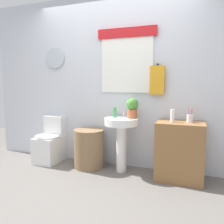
% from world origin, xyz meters
% --- Properties ---
extents(ground_plane, '(8.00, 8.00, 0.00)m').
position_xyz_m(ground_plane, '(0.00, 0.00, 0.00)').
color(ground_plane, slate).
extents(back_wall, '(4.40, 0.18, 2.60)m').
position_xyz_m(back_wall, '(0.00, 1.15, 1.31)').
color(back_wall, silver).
rests_on(back_wall, ground_plane).
extents(toilet, '(0.38, 0.51, 0.75)m').
position_xyz_m(toilet, '(-1.02, 0.88, 0.29)').
color(toilet, white).
rests_on(toilet, ground_plane).
extents(laundry_hamper, '(0.46, 0.46, 0.58)m').
position_xyz_m(laundry_hamper, '(-0.31, 0.85, 0.29)').
color(laundry_hamper, '#846647').
rests_on(laundry_hamper, ground_plane).
extents(pedestal_sink, '(0.49, 0.49, 0.78)m').
position_xyz_m(pedestal_sink, '(0.21, 0.85, 0.58)').
color(pedestal_sink, white).
rests_on(pedestal_sink, ground_plane).
extents(faucet, '(0.03, 0.03, 0.10)m').
position_xyz_m(faucet, '(0.21, 0.97, 0.83)').
color(faucet, silver).
rests_on(faucet, pedestal_sink).
extents(wooden_cabinet, '(0.61, 0.44, 0.77)m').
position_xyz_m(wooden_cabinet, '(1.02, 0.85, 0.39)').
color(wooden_cabinet, olive).
rests_on(wooden_cabinet, ground_plane).
extents(soap_bottle, '(0.05, 0.05, 0.15)m').
position_xyz_m(soap_bottle, '(0.09, 0.90, 0.86)').
color(soap_bottle, green).
rests_on(soap_bottle, pedestal_sink).
extents(potted_plant, '(0.17, 0.17, 0.28)m').
position_xyz_m(potted_plant, '(0.35, 0.91, 0.93)').
color(potted_plant, '#AD5B38').
rests_on(potted_plant, pedestal_sink).
extents(lotion_bottle, '(0.05, 0.05, 0.17)m').
position_xyz_m(lotion_bottle, '(0.91, 0.81, 0.86)').
color(lotion_bottle, white).
rests_on(lotion_bottle, wooden_cabinet).
extents(toothbrush_cup, '(0.08, 0.08, 0.19)m').
position_xyz_m(toothbrush_cup, '(1.12, 0.87, 0.83)').
color(toothbrush_cup, silver).
rests_on(toothbrush_cup, wooden_cabinet).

